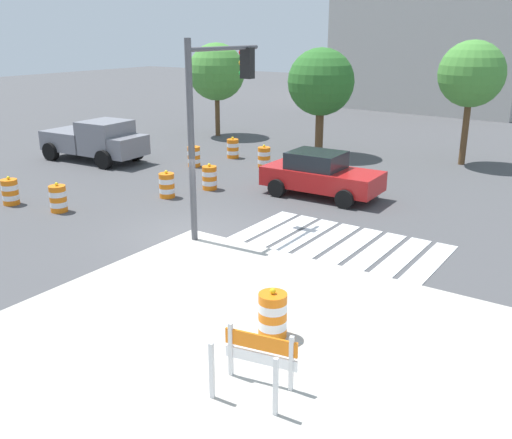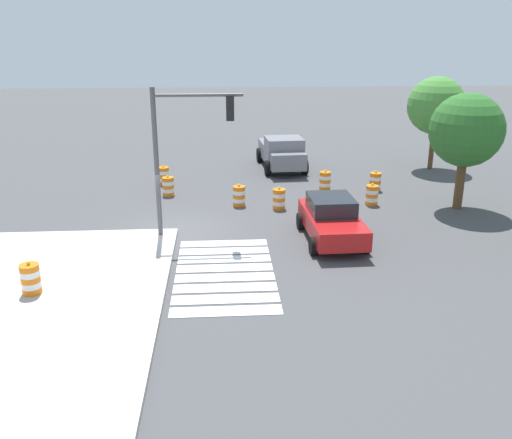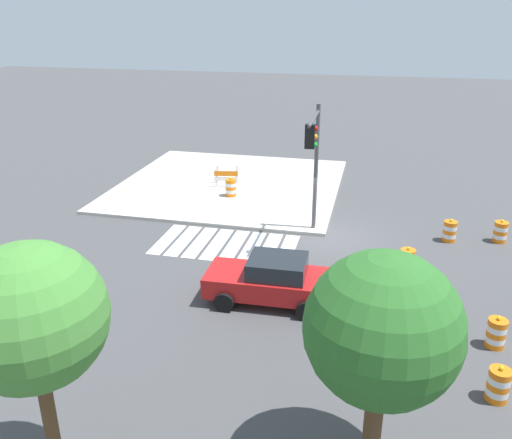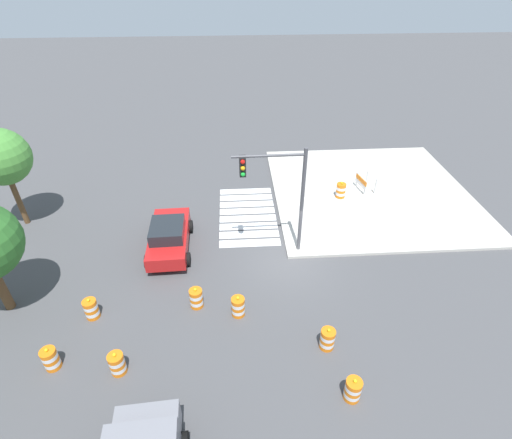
{
  "view_description": "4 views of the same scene",
  "coord_description": "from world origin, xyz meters",
  "px_view_note": "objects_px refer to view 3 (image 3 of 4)",
  "views": [
    {
      "loc": [
        10.65,
        -12.27,
        5.84
      ],
      "look_at": [
        1.95,
        0.53,
        0.69
      ],
      "focal_mm": 40.04,
      "sensor_mm": 36.0,
      "label": 1
    },
    {
      "loc": [
        20.45,
        1.73,
        7.47
      ],
      "look_at": [
        0.43,
        3.06,
        0.6
      ],
      "focal_mm": 38.53,
      "sensor_mm": 36.0,
      "label": 2
    },
    {
      "loc": [
        -1.92,
        21.44,
        9.34
      ],
      "look_at": [
        2.49,
        2.61,
        1.61
      ],
      "focal_mm": 37.44,
      "sensor_mm": 36.0,
      "label": 3
    },
    {
      "loc": [
        -14.41,
        2.53,
        12.6
      ],
      "look_at": [
        1.36,
        1.49,
        1.51
      ],
      "focal_mm": 27.22,
      "sensor_mm": 36.0,
      "label": 4
    }
  ],
  "objects_px": {
    "traffic_barrel_far_curb": "(500,232)",
    "traffic_barrel_lane_center": "(450,231)",
    "traffic_barrel_crosswalk_end": "(391,280)",
    "traffic_barrel_median_near": "(407,260)",
    "sports_car": "(272,280)",
    "street_tree_streetside_mid": "(31,318)",
    "street_tree_streetside_far": "(383,330)",
    "traffic_barrel_opposite_curb": "(498,385)",
    "traffic_barrel_on_sidewalk": "(231,188)",
    "traffic_barrel_near_corner": "(403,354)",
    "traffic_light_pole": "(314,152)",
    "construction_barricade": "(226,176)",
    "traffic_barrel_median_far": "(496,333)"
  },
  "relations": [
    {
      "from": "sports_car",
      "to": "traffic_barrel_far_curb",
      "type": "height_order",
      "value": "sports_car"
    },
    {
      "from": "traffic_barrel_near_corner",
      "to": "traffic_barrel_crosswalk_end",
      "type": "relative_size",
      "value": 1.0
    },
    {
      "from": "sports_car",
      "to": "street_tree_streetside_mid",
      "type": "height_order",
      "value": "street_tree_streetside_mid"
    },
    {
      "from": "traffic_barrel_opposite_curb",
      "to": "traffic_barrel_median_far",
      "type": "bearing_deg",
      "value": -98.38
    },
    {
      "from": "traffic_barrel_median_far",
      "to": "street_tree_streetside_far",
      "type": "relative_size",
      "value": 0.2
    },
    {
      "from": "traffic_barrel_crosswalk_end",
      "to": "traffic_barrel_median_far",
      "type": "xyz_separation_m",
      "value": [
        -2.99,
        2.62,
        0.0
      ]
    },
    {
      "from": "traffic_barrel_median_near",
      "to": "traffic_barrel_on_sidewalk",
      "type": "xyz_separation_m",
      "value": [
        8.71,
        -6.45,
        0.15
      ]
    },
    {
      "from": "traffic_barrel_on_sidewalk",
      "to": "traffic_light_pole",
      "type": "relative_size",
      "value": 0.19
    },
    {
      "from": "traffic_light_pole",
      "to": "traffic_barrel_near_corner",
      "type": "bearing_deg",
      "value": 114.41
    },
    {
      "from": "sports_car",
      "to": "traffic_barrel_median_far",
      "type": "height_order",
      "value": "sports_car"
    },
    {
      "from": "traffic_barrel_median_near",
      "to": "traffic_barrel_opposite_curb",
      "type": "distance_m",
      "value": 7.12
    },
    {
      "from": "traffic_barrel_near_corner",
      "to": "traffic_light_pole",
      "type": "relative_size",
      "value": 0.19
    },
    {
      "from": "traffic_light_pole",
      "to": "traffic_barrel_opposite_curb",
      "type": "bearing_deg",
      "value": 124.03
    },
    {
      "from": "traffic_light_pole",
      "to": "traffic_barrel_crosswalk_end",
      "type": "bearing_deg",
      "value": 131.55
    },
    {
      "from": "traffic_barrel_near_corner",
      "to": "construction_barricade",
      "type": "xyz_separation_m",
      "value": [
        9.13,
        -14.04,
        0.27
      ]
    },
    {
      "from": "traffic_barrel_crosswalk_end",
      "to": "traffic_barrel_opposite_curb",
      "type": "height_order",
      "value": "same"
    },
    {
      "from": "sports_car",
      "to": "street_tree_streetside_mid",
      "type": "bearing_deg",
      "value": 70.86
    },
    {
      "from": "traffic_barrel_lane_center",
      "to": "traffic_barrel_opposite_curb",
      "type": "xyz_separation_m",
      "value": [
        -0.2,
        10.16,
        0.0
      ]
    },
    {
      "from": "traffic_light_pole",
      "to": "street_tree_streetside_far",
      "type": "relative_size",
      "value": 1.08
    },
    {
      "from": "traffic_barrel_on_sidewalk",
      "to": "street_tree_streetside_far",
      "type": "height_order",
      "value": "street_tree_streetside_far"
    },
    {
      "from": "traffic_barrel_on_sidewalk",
      "to": "traffic_barrel_opposite_curb",
      "type": "bearing_deg",
      "value": 129.01
    },
    {
      "from": "traffic_barrel_far_curb",
      "to": "traffic_barrel_on_sidewalk",
      "type": "relative_size",
      "value": 1.0
    },
    {
      "from": "traffic_barrel_on_sidewalk",
      "to": "construction_barricade",
      "type": "height_order",
      "value": "traffic_barrel_on_sidewalk"
    },
    {
      "from": "traffic_barrel_crosswalk_end",
      "to": "street_tree_streetside_far",
      "type": "relative_size",
      "value": 0.2
    },
    {
      "from": "sports_car",
      "to": "traffic_barrel_median_near",
      "type": "height_order",
      "value": "sports_car"
    },
    {
      "from": "traffic_barrel_far_curb",
      "to": "construction_barricade",
      "type": "xyz_separation_m",
      "value": [
        13.34,
        -4.28,
        0.27
      ]
    },
    {
      "from": "traffic_barrel_crosswalk_end",
      "to": "construction_barricade",
      "type": "bearing_deg",
      "value": -47.94
    },
    {
      "from": "traffic_barrel_opposite_curb",
      "to": "traffic_barrel_near_corner",
      "type": "bearing_deg",
      "value": -18.99
    },
    {
      "from": "traffic_barrel_crosswalk_end",
      "to": "street_tree_streetside_mid",
      "type": "relative_size",
      "value": 0.19
    },
    {
      "from": "traffic_barrel_near_corner",
      "to": "traffic_barrel_opposite_curb",
      "type": "height_order",
      "value": "same"
    },
    {
      "from": "traffic_barrel_median_near",
      "to": "traffic_barrel_median_far",
      "type": "height_order",
      "value": "same"
    },
    {
      "from": "traffic_light_pole",
      "to": "traffic_barrel_far_curb",
      "type": "bearing_deg",
      "value": -167.52
    },
    {
      "from": "traffic_barrel_far_curb",
      "to": "traffic_light_pole",
      "type": "relative_size",
      "value": 0.19
    },
    {
      "from": "traffic_barrel_crosswalk_end",
      "to": "traffic_barrel_on_sidewalk",
      "type": "distance_m",
      "value": 11.55
    },
    {
      "from": "traffic_barrel_near_corner",
      "to": "traffic_barrel_median_near",
      "type": "height_order",
      "value": "same"
    },
    {
      "from": "sports_car",
      "to": "traffic_barrel_crosswalk_end",
      "type": "height_order",
      "value": "sports_car"
    },
    {
      "from": "traffic_barrel_opposite_curb",
      "to": "construction_barricade",
      "type": "bearing_deg",
      "value": -52.36
    },
    {
      "from": "traffic_barrel_opposite_curb",
      "to": "traffic_barrel_on_sidewalk",
      "type": "xyz_separation_m",
      "value": [
        10.75,
        -13.27,
        0.15
      ]
    },
    {
      "from": "traffic_barrel_median_far",
      "to": "traffic_barrel_lane_center",
      "type": "xyz_separation_m",
      "value": [
        0.56,
        -7.71,
        0.0
      ]
    },
    {
      "from": "traffic_barrel_median_near",
      "to": "traffic_barrel_opposite_curb",
      "type": "xyz_separation_m",
      "value": [
        -2.04,
        6.82,
        0.0
      ]
    },
    {
      "from": "traffic_barrel_crosswalk_end",
      "to": "traffic_barrel_far_curb",
      "type": "relative_size",
      "value": 1.0
    },
    {
      "from": "traffic_barrel_crosswalk_end",
      "to": "traffic_barrel_median_near",
      "type": "relative_size",
      "value": 1.0
    },
    {
      "from": "street_tree_streetside_mid",
      "to": "traffic_barrel_median_near",
      "type": "bearing_deg",
      "value": -122.6
    },
    {
      "from": "construction_barricade",
      "to": "street_tree_streetside_far",
      "type": "height_order",
      "value": "street_tree_streetside_far"
    },
    {
      "from": "street_tree_streetside_far",
      "to": "traffic_barrel_median_near",
      "type": "bearing_deg",
      "value": -96.14
    },
    {
      "from": "sports_car",
      "to": "traffic_barrel_crosswalk_end",
      "type": "relative_size",
      "value": 4.26
    },
    {
      "from": "traffic_barrel_far_curb",
      "to": "construction_barricade",
      "type": "height_order",
      "value": "construction_barricade"
    },
    {
      "from": "traffic_barrel_median_far",
      "to": "construction_barricade",
      "type": "bearing_deg",
      "value": -46.4
    },
    {
      "from": "traffic_barrel_far_curb",
      "to": "traffic_barrel_lane_center",
      "type": "bearing_deg",
      "value": 10.99
    },
    {
      "from": "street_tree_streetside_mid",
      "to": "street_tree_streetside_far",
      "type": "bearing_deg",
      "value": -163.55
    }
  ]
}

